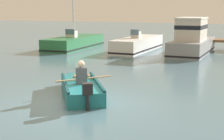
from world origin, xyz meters
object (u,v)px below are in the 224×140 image
at_px(rowboat_with_person, 81,88).
at_px(moored_boat_white, 138,44).
at_px(moored_boat_green, 75,43).
at_px(moored_boat_grey, 192,41).

distance_m(rowboat_with_person, moored_boat_white, 12.70).
bearing_deg(rowboat_with_person, moored_boat_white, 100.99).
bearing_deg(moored_boat_green, moored_boat_white, 5.89).
distance_m(rowboat_with_person, moored_boat_grey, 12.16).
xyz_separation_m(rowboat_with_person, moored_boat_grey, (1.27, 12.08, 0.59)).
xyz_separation_m(moored_boat_white, moored_boat_grey, (3.69, -0.39, 0.42)).
xyz_separation_m(moored_boat_green, moored_boat_white, (4.65, 0.48, 0.02)).
xyz_separation_m(moored_boat_green, moored_boat_grey, (8.34, 0.09, 0.44)).
height_order(rowboat_with_person, moored_boat_grey, moored_boat_grey).
relative_size(rowboat_with_person, moored_boat_green, 0.51).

